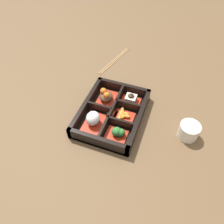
{
  "coord_description": "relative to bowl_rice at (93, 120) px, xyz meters",
  "views": [
    {
      "loc": [
        -0.47,
        -0.17,
        0.6
      ],
      "look_at": [
        0.0,
        0.0,
        0.03
      ],
      "focal_mm": 35.0,
      "sensor_mm": 36.0,
      "label": 1
    }
  ],
  "objects": [
    {
      "name": "chopsticks",
      "position": [
        0.37,
        0.06,
        -0.03
      ],
      "size": [
        0.23,
        0.07,
        0.01
      ],
      "color": "#A87F51",
      "rests_on": "ground_plane"
    },
    {
      "name": "bowl_rice",
      "position": [
        0.0,
        0.0,
        0.0
      ],
      "size": [
        0.1,
        0.07,
        0.05
      ],
      "color": "#B22D19",
      "rests_on": "bento_base"
    },
    {
      "name": "bento_rim",
      "position": [
        0.06,
        -0.05,
        -0.01
      ],
      "size": [
        0.27,
        0.21,
        0.05
      ],
      "color": "black",
      "rests_on": "ground_plane"
    },
    {
      "name": "bowl_greens",
      "position": [
        -0.02,
        -0.09,
        -0.01
      ],
      "size": [
        0.06,
        0.07,
        0.04
      ],
      "color": "#B22D19",
      "rests_on": "bento_base"
    },
    {
      "name": "bowl_tofu",
      "position": [
        0.14,
        -0.09,
        -0.01
      ],
      "size": [
        0.06,
        0.07,
        0.04
      ],
      "color": "#B22D19",
      "rests_on": "bento_base"
    },
    {
      "name": "ground_plane",
      "position": [
        0.06,
        -0.04,
        -0.03
      ],
      "size": [
        3.0,
        3.0,
        0.0
      ],
      "primitive_type": "plane",
      "color": "brown"
    },
    {
      "name": "bento_base",
      "position": [
        0.06,
        -0.04,
        -0.03
      ],
      "size": [
        0.27,
        0.21,
        0.01
      ],
      "color": "black",
      "rests_on": "ground_plane"
    },
    {
      "name": "bowl_stew",
      "position": [
        0.12,
        0.0,
        -0.0
      ],
      "size": [
        0.1,
        0.07,
        0.05
      ],
      "color": "#B22D19",
      "rests_on": "bento_base"
    },
    {
      "name": "tea_cup",
      "position": [
        0.07,
        -0.31,
        -0.01
      ],
      "size": [
        0.07,
        0.07,
        0.05
      ],
      "color": "beige",
      "rests_on": "ground_plane"
    },
    {
      "name": "bowl_pickles",
      "position": [
        0.07,
        -0.04,
        -0.02
      ],
      "size": [
        0.04,
        0.04,
        0.01
      ],
      "color": "#B22D19",
      "rests_on": "bento_base"
    },
    {
      "name": "bowl_carrots",
      "position": [
        0.06,
        -0.08,
        -0.02
      ],
      "size": [
        0.07,
        0.07,
        0.02
      ],
      "color": "#B22D19",
      "rests_on": "bento_base"
    }
  ]
}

